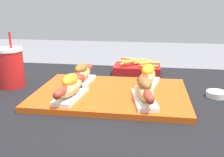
# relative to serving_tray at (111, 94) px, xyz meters

# --- Properties ---
(serving_tray) EXTENTS (0.51, 0.35, 0.02)m
(serving_tray) POSITION_rel_serving_tray_xyz_m (0.00, 0.00, 0.00)
(serving_tray) COLOR #CC4C14
(serving_tray) RESTS_ON patio_table
(hot_dog_0) EXTENTS (0.08, 0.21, 0.08)m
(hot_dog_0) POSITION_rel_serving_tray_xyz_m (-0.12, -0.08, 0.04)
(hot_dog_0) COLOR white
(hot_dog_0) RESTS_ON serving_tray
(hot_dog_1) EXTENTS (0.09, 0.20, 0.08)m
(hot_dog_1) POSITION_rel_serving_tray_xyz_m (0.11, -0.07, 0.04)
(hot_dog_1) COLOR white
(hot_dog_1) RESTS_ON serving_tray
(hot_dog_2) EXTENTS (0.08, 0.21, 0.08)m
(hot_dog_2) POSITION_rel_serving_tray_xyz_m (-0.12, 0.07, 0.04)
(hot_dog_2) COLOR white
(hot_dog_2) RESTS_ON serving_tray
(hot_dog_3) EXTENTS (0.09, 0.20, 0.08)m
(hot_dog_3) POSITION_rel_serving_tray_xyz_m (0.12, 0.08, 0.04)
(hot_dog_3) COLOR white
(hot_dog_3) RESTS_ON serving_tray
(sauce_bowl) EXTENTS (0.07, 0.07, 0.02)m
(sauce_bowl) POSITION_rel_serving_tray_xyz_m (0.35, 0.05, 0.00)
(sauce_bowl) COLOR silver
(sauce_bowl) RESTS_ON patio_table
(drink_cup) EXTENTS (0.10, 0.10, 0.21)m
(drink_cup) POSITION_rel_serving_tray_xyz_m (-0.39, 0.05, 0.06)
(drink_cup) COLOR red
(drink_cup) RESTS_ON patio_table
(fries_basket) EXTENTS (0.20, 0.13, 0.06)m
(fries_basket) POSITION_rel_serving_tray_xyz_m (0.07, 0.31, 0.01)
(fries_basket) COLOR #B21919
(fries_basket) RESTS_ON patio_table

